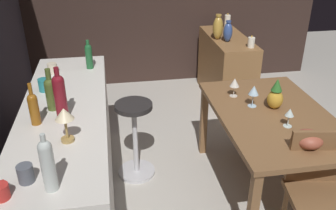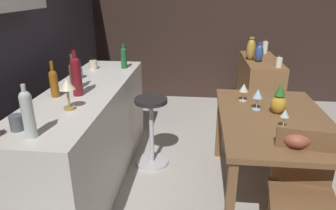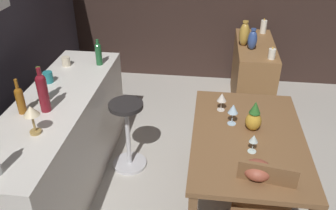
{
  "view_description": "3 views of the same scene",
  "coord_description": "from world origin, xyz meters",
  "px_view_note": "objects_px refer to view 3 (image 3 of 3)",
  "views": [
    {
      "loc": [
        -2.3,
        1.0,
        2.09
      ],
      "look_at": [
        0.32,
        0.55,
        0.72
      ],
      "focal_mm": 38.76,
      "sensor_mm": 36.0,
      "label": 1
    },
    {
      "loc": [
        -2.3,
        0.39,
        1.71
      ],
      "look_at": [
        0.18,
        0.64,
        0.74
      ],
      "focal_mm": 32.59,
      "sensor_mm": 36.0,
      "label": 2
    },
    {
      "loc": [
        -2.3,
        0.1,
        2.35
      ],
      "look_at": [
        0.33,
        0.43,
        0.77
      ],
      "focal_mm": 37.99,
      "sensor_mm": 36.0,
      "label": 3
    }
  ],
  "objects_px": {
    "bar_stool": "(128,134)",
    "wine_glass_right": "(254,139)",
    "wine_bottle_ruby": "(43,91)",
    "pillar_candle_tall": "(272,54)",
    "wine_glass_left": "(222,98)",
    "wine_glass_center": "(233,109)",
    "wine_bottle_green": "(98,53)",
    "sideboard_cabinet": "(252,75)",
    "pillar_candle_short": "(263,27)",
    "dining_table": "(247,144)",
    "vase_ceramic_blue": "(252,40)",
    "cup_teal": "(48,77)",
    "wine_bottle_olive": "(42,86)",
    "fruit_bowl": "(257,170)",
    "wine_bottle_amber": "(20,99)",
    "pineapple_centerpiece": "(254,118)",
    "counter_lamp": "(31,114)",
    "cup_cream": "(66,61)",
    "vase_brass": "(244,34)"
  },
  "relations": [
    {
      "from": "wine_glass_center",
      "to": "wine_bottle_green",
      "type": "height_order",
      "value": "wine_bottle_green"
    },
    {
      "from": "bar_stool",
      "to": "wine_glass_right",
      "type": "bearing_deg",
      "value": -119.07
    },
    {
      "from": "fruit_bowl",
      "to": "wine_bottle_ruby",
      "type": "bearing_deg",
      "value": 76.54
    },
    {
      "from": "wine_glass_center",
      "to": "cup_cream",
      "type": "relative_size",
      "value": 1.58
    },
    {
      "from": "pillar_candle_short",
      "to": "vase_ceramic_blue",
      "type": "bearing_deg",
      "value": 162.27
    },
    {
      "from": "cup_teal",
      "to": "wine_bottle_ruby",
      "type": "bearing_deg",
      "value": -158.98
    },
    {
      "from": "pillar_candle_short",
      "to": "sideboard_cabinet",
      "type": "bearing_deg",
      "value": 164.38
    },
    {
      "from": "wine_glass_left",
      "to": "wine_bottle_olive",
      "type": "relative_size",
      "value": 0.54
    },
    {
      "from": "sideboard_cabinet",
      "to": "wine_bottle_olive",
      "type": "distance_m",
      "value": 2.61
    },
    {
      "from": "bar_stool",
      "to": "wine_glass_left",
      "type": "distance_m",
      "value": 0.98
    },
    {
      "from": "cup_teal",
      "to": "pillar_candle_short",
      "type": "relative_size",
      "value": 0.62
    },
    {
      "from": "dining_table",
      "to": "wine_glass_left",
      "type": "xyz_separation_m",
      "value": [
        0.35,
        0.21,
        0.21
      ]
    },
    {
      "from": "wine_glass_center",
      "to": "cup_teal",
      "type": "relative_size",
      "value": 1.54
    },
    {
      "from": "wine_glass_left",
      "to": "pillar_candle_short",
      "type": "relative_size",
      "value": 0.86
    },
    {
      "from": "wine_bottle_ruby",
      "to": "cup_teal",
      "type": "bearing_deg",
      "value": 21.02
    },
    {
      "from": "wine_bottle_green",
      "to": "vase_brass",
      "type": "height_order",
      "value": "wine_bottle_green"
    },
    {
      "from": "sideboard_cabinet",
      "to": "pillar_candle_short",
      "type": "bearing_deg",
      "value": -15.62
    },
    {
      "from": "cup_teal",
      "to": "vase_ceramic_blue",
      "type": "height_order",
      "value": "vase_ceramic_blue"
    },
    {
      "from": "cup_teal",
      "to": "vase_brass",
      "type": "xyz_separation_m",
      "value": [
        1.34,
        -1.79,
        0.01
      ]
    },
    {
      "from": "fruit_bowl",
      "to": "counter_lamp",
      "type": "relative_size",
      "value": 0.85
    },
    {
      "from": "pineapple_centerpiece",
      "to": "pillar_candle_short",
      "type": "distance_m",
      "value": 2.12
    },
    {
      "from": "wine_bottle_olive",
      "to": "wine_glass_right",
      "type": "bearing_deg",
      "value": -98.69
    },
    {
      "from": "sideboard_cabinet",
      "to": "wine_bottle_green",
      "type": "relative_size",
      "value": 4.24
    },
    {
      "from": "wine_bottle_ruby",
      "to": "counter_lamp",
      "type": "bearing_deg",
      "value": -170.16
    },
    {
      "from": "pillar_candle_tall",
      "to": "vase_ceramic_blue",
      "type": "height_order",
      "value": "vase_ceramic_blue"
    },
    {
      "from": "wine_glass_center",
      "to": "wine_bottle_amber",
      "type": "relative_size",
      "value": 0.63
    },
    {
      "from": "wine_bottle_green",
      "to": "pillar_candle_short",
      "type": "xyz_separation_m",
      "value": [
        1.38,
        -1.73,
        -0.12
      ]
    },
    {
      "from": "dining_table",
      "to": "wine_bottle_green",
      "type": "relative_size",
      "value": 5.23
    },
    {
      "from": "wine_glass_center",
      "to": "wine_bottle_ruby",
      "type": "distance_m",
      "value": 1.48
    },
    {
      "from": "sideboard_cabinet",
      "to": "bar_stool",
      "type": "relative_size",
      "value": 1.54
    },
    {
      "from": "pillar_candle_tall",
      "to": "pillar_candle_short",
      "type": "bearing_deg",
      "value": 0.48
    },
    {
      "from": "wine_glass_right",
      "to": "pineapple_centerpiece",
      "type": "height_order",
      "value": "pineapple_centerpiece"
    },
    {
      "from": "wine_bottle_ruby",
      "to": "wine_glass_left",
      "type": "bearing_deg",
      "value": -72.08
    },
    {
      "from": "sideboard_cabinet",
      "to": "vase_ceramic_blue",
      "type": "xyz_separation_m",
      "value": [
        -0.18,
        0.07,
        0.53
      ]
    },
    {
      "from": "pineapple_centerpiece",
      "to": "wine_bottle_amber",
      "type": "height_order",
      "value": "wine_bottle_amber"
    },
    {
      "from": "sideboard_cabinet",
      "to": "wine_bottle_amber",
      "type": "height_order",
      "value": "wine_bottle_amber"
    },
    {
      "from": "wine_bottle_amber",
      "to": "vase_brass",
      "type": "height_order",
      "value": "wine_bottle_amber"
    },
    {
      "from": "dining_table",
      "to": "wine_bottle_ruby",
      "type": "height_order",
      "value": "wine_bottle_ruby"
    },
    {
      "from": "pineapple_centerpiece",
      "to": "wine_bottle_green",
      "type": "relative_size",
      "value": 0.98
    },
    {
      "from": "wine_glass_center",
      "to": "wine_bottle_amber",
      "type": "height_order",
      "value": "wine_bottle_amber"
    },
    {
      "from": "wine_bottle_ruby",
      "to": "pillar_candle_tall",
      "type": "xyz_separation_m",
      "value": [
        1.44,
        -1.9,
        -0.19
      ]
    },
    {
      "from": "dining_table",
      "to": "cup_teal",
      "type": "distance_m",
      "value": 1.81
    },
    {
      "from": "wine_glass_right",
      "to": "counter_lamp",
      "type": "bearing_deg",
      "value": 96.98
    },
    {
      "from": "wine_glass_center",
      "to": "vase_ceramic_blue",
      "type": "relative_size",
      "value": 0.74
    },
    {
      "from": "wine_bottle_green",
      "to": "wine_bottle_ruby",
      "type": "distance_m",
      "value": 0.91
    },
    {
      "from": "dining_table",
      "to": "wine_glass_center",
      "type": "xyz_separation_m",
      "value": [
        0.15,
        0.12,
        0.22
      ]
    },
    {
      "from": "bar_stool",
      "to": "wine_bottle_amber",
      "type": "height_order",
      "value": "wine_bottle_amber"
    },
    {
      "from": "sideboard_cabinet",
      "to": "pillar_candle_short",
      "type": "height_order",
      "value": "pillar_candle_short"
    },
    {
      "from": "wine_bottle_green",
      "to": "cup_cream",
      "type": "height_order",
      "value": "wine_bottle_green"
    },
    {
      "from": "wine_glass_left",
      "to": "wine_bottle_olive",
      "type": "xyz_separation_m",
      "value": [
        -0.3,
        1.44,
        0.17
      ]
    }
  ]
}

